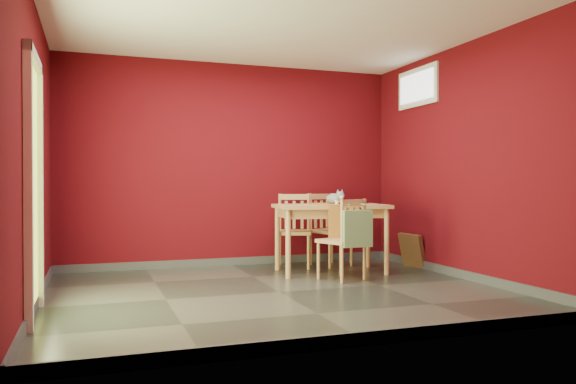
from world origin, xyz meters
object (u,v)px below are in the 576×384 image
object	(u,v)px
picture_frame	(412,250)
tote_bag	(357,228)
chair_far_right	(329,228)
chair_near	(344,239)
cat	(335,197)
dining_table	(331,213)
chair_far_left	(294,230)

from	to	relation	value
picture_frame	tote_bag	bearing A→B (deg)	-145.48
chair_far_right	tote_bag	world-z (taller)	chair_far_right
chair_near	tote_bag	bearing A→B (deg)	-76.14
chair_near	cat	world-z (taller)	cat
dining_table	cat	distance (m)	0.21
chair_far_right	chair_near	xyz separation A→B (m)	(-0.31, -1.16, -0.02)
chair_far_right	cat	xyz separation A→B (m)	(-0.20, -0.63, 0.44)
chair_far_left	tote_bag	xyz separation A→B (m)	(0.24, -1.36, 0.11)
chair_near	dining_table	bearing A→B (deg)	82.29
dining_table	tote_bag	world-z (taller)	tote_bag
dining_table	tote_bag	distance (m)	0.78
chair_far_right	picture_frame	size ratio (longest dim) A/B	2.14
cat	tote_bag	bearing A→B (deg)	-107.84
tote_bag	picture_frame	bearing A→B (deg)	34.52
dining_table	chair_far_left	size ratio (longest dim) A/B	1.49
cat	dining_table	bearing A→B (deg)	126.65
dining_table	picture_frame	bearing A→B (deg)	3.45
dining_table	picture_frame	world-z (taller)	dining_table
chair_far_left	dining_table	bearing A→B (deg)	-66.01
chair_far_left	tote_bag	distance (m)	1.39
chair_far_right	picture_frame	world-z (taller)	chair_far_right
dining_table	picture_frame	xyz separation A→B (m)	(1.20, 0.07, -0.51)
dining_table	chair_far_right	xyz separation A→B (m)	(0.23, 0.60, -0.24)
chair_near	cat	bearing A→B (deg)	77.69
tote_bag	chair_far_left	bearing A→B (deg)	100.04
chair_near	chair_far_left	bearing A→B (deg)	99.33
tote_bag	cat	distance (m)	0.81
chair_near	tote_bag	distance (m)	0.25
chair_far_left	cat	world-z (taller)	cat
chair_far_left	picture_frame	world-z (taller)	chair_far_left
dining_table	tote_bag	xyz separation A→B (m)	(-0.02, -0.77, -0.13)
cat	picture_frame	world-z (taller)	cat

